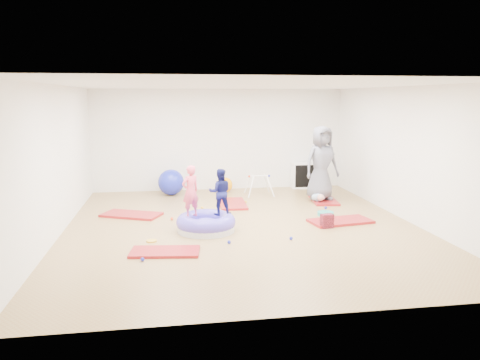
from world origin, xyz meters
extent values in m
cube|color=#9A804C|center=(0.00, 0.00, 0.00)|extent=(7.00, 8.00, 0.01)
cube|color=silver|center=(0.00, 0.00, 2.80)|extent=(7.00, 8.00, 0.01)
cube|color=white|center=(0.00, 4.00, 1.40)|extent=(7.00, 0.01, 2.80)
cube|color=white|center=(0.00, -4.00, 1.40)|extent=(7.00, 0.01, 2.80)
cube|color=white|center=(-3.50, 0.00, 1.40)|extent=(0.01, 8.00, 2.80)
cube|color=white|center=(3.50, 0.00, 1.40)|extent=(0.01, 8.00, 2.80)
cube|color=#A72C1E|center=(-1.54, -1.43, 0.02)|extent=(1.20, 0.71, 0.05)
cube|color=#A72C1E|center=(-2.27, 1.22, 0.03)|extent=(1.41, 1.10, 0.05)
cube|color=#A72C1E|center=(0.08, 1.95, 0.03)|extent=(0.67, 1.27, 0.05)
cube|color=#A72C1E|center=(2.07, -0.01, 0.03)|extent=(1.37, 0.84, 0.05)
cube|color=#A72C1E|center=(2.40, 2.01, 0.02)|extent=(0.73, 1.24, 0.05)
cylinder|color=silver|center=(-0.75, -0.21, 0.06)|extent=(1.12, 1.12, 0.13)
torus|color=#4F41D0|center=(-0.75, -0.21, 0.18)|extent=(1.16, 1.16, 0.31)
ellipsoid|color=#4F41D0|center=(-0.75, -0.21, 0.11)|extent=(0.62, 0.62, 0.28)
imported|color=#FD5673|center=(-1.04, -0.16, 0.84)|extent=(0.44, 0.39, 1.01)
imported|color=#121553|center=(-0.46, -0.10, 0.79)|extent=(0.47, 0.38, 0.92)
imported|color=slate|center=(2.31, 2.00, 0.97)|extent=(1.01, 0.77, 1.84)
ellipsoid|color=#8DA9C7|center=(2.20, 1.82, 0.15)|extent=(0.36, 0.23, 0.20)
sphere|color=#ECA596|center=(2.20, 1.66, 0.18)|extent=(0.17, 0.17, 0.17)
sphere|color=#1B25BA|center=(0.73, -1.05, 0.03)|extent=(0.06, 0.06, 0.06)
sphere|color=#1B25BA|center=(-0.42, -1.10, 0.03)|extent=(0.06, 0.06, 0.06)
sphere|color=gold|center=(0.42, 2.07, 0.03)|extent=(0.06, 0.06, 0.06)
sphere|color=#E8431B|center=(-1.40, 0.71, 0.03)|extent=(0.06, 0.06, 0.06)
sphere|color=#1B25BA|center=(-1.89, -1.78, 0.03)|extent=(0.06, 0.06, 0.06)
sphere|color=gold|center=(-0.69, 1.62, 0.03)|extent=(0.06, 0.06, 0.06)
sphere|color=#1B25BA|center=(2.16, 1.17, 0.03)|extent=(0.06, 0.06, 0.06)
sphere|color=#1B25BA|center=(-1.38, 3.36, 0.34)|extent=(0.69, 0.69, 0.69)
sphere|color=#FF9D00|center=(0.08, 3.48, 0.21)|extent=(0.42, 0.42, 0.42)
cylinder|color=white|center=(0.66, 2.65, 0.29)|extent=(0.20, 0.21, 0.55)
cylinder|color=white|center=(0.66, 3.12, 0.29)|extent=(0.20, 0.21, 0.55)
cylinder|color=white|center=(1.17, 2.65, 0.29)|extent=(0.20, 0.21, 0.55)
cylinder|color=white|center=(1.17, 3.12, 0.29)|extent=(0.20, 0.21, 0.55)
cylinder|color=white|center=(0.92, 2.88, 0.53)|extent=(0.53, 0.03, 0.03)
sphere|color=#E8431B|center=(0.65, 2.88, 0.53)|extent=(0.06, 0.06, 0.06)
sphere|color=#1B25BA|center=(1.18, 2.88, 0.53)|extent=(0.06, 0.06, 0.06)
cube|color=white|center=(2.42, 3.80, 0.37)|extent=(0.74, 0.36, 0.74)
cube|color=black|center=(2.42, 3.63, 0.37)|extent=(0.64, 0.02, 0.64)
cube|color=white|center=(2.42, 3.75, 0.37)|extent=(0.02, 0.25, 0.65)
cube|color=white|center=(2.42, 3.75, 0.37)|extent=(0.65, 0.25, 0.02)
cylinder|color=teal|center=(1.96, 0.61, 0.04)|extent=(0.36, 0.36, 0.08)
cube|color=#B1213D|center=(1.65, -0.36, 0.14)|extent=(0.26, 0.18, 0.28)
cylinder|color=gold|center=(-1.78, -0.75, 0.01)|extent=(0.19, 0.19, 0.03)
camera|label=1|loc=(-1.46, -9.01, 2.56)|focal=35.00mm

